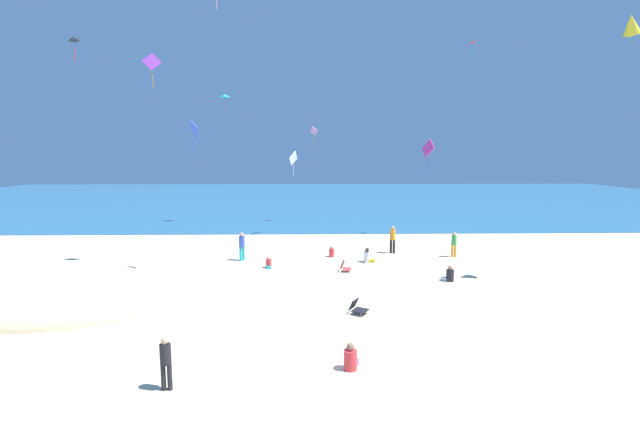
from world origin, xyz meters
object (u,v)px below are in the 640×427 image
(person_2, at_px, (242,244))
(person_3, at_px, (368,257))
(person_0, at_px, (269,263))
(person_5, at_px, (332,253))
(person_8, at_px, (449,275))
(beach_chair_mid_beach, at_px, (345,267))
(kite_white, at_px, (293,159))
(person_7, at_px, (454,243))
(kite_purple, at_px, (152,62))
(kite_pink, at_px, (314,131))
(kite_blue, at_px, (194,129))
(person_6, at_px, (351,359))
(kite_yellow, at_px, (632,24))
(person_1, at_px, (166,360))
(person_4, at_px, (393,238))
(kite_black, at_px, (73,39))
(kite_magenta, at_px, (428,149))
(kite_red, at_px, (472,42))
(beach_chair_far_left, at_px, (357,307))
(kite_teal, at_px, (225,96))

(person_2, bearing_deg, person_3, 47.33)
(person_0, distance_m, person_2, 2.52)
(person_5, xyz_separation_m, person_8, (5.49, -5.30, 0.04))
(beach_chair_mid_beach, relative_size, kite_white, 0.32)
(person_7, bearing_deg, kite_purple, 105.94)
(kite_white, xyz_separation_m, kite_pink, (1.62, 6.41, 2.38))
(kite_white, height_order, kite_blue, kite_blue)
(person_6, relative_size, kite_yellow, 0.59)
(beach_chair_mid_beach, xyz_separation_m, person_1, (-5.62, -11.65, 0.56))
(person_0, height_order, kite_pink, kite_pink)
(person_4, bearing_deg, kite_pink, 39.03)
(person_6, distance_m, kite_purple, 18.86)
(kite_black, bearing_deg, person_2, 30.81)
(person_5, bearing_deg, person_6, -103.74)
(kite_magenta, relative_size, kite_red, 1.88)
(person_7, bearing_deg, person_4, 82.94)
(beach_chair_far_left, bearing_deg, kite_black, -168.66)
(person_8, relative_size, kite_white, 0.41)
(person_1, distance_m, kite_black, 16.32)
(kite_magenta, distance_m, kite_pink, 17.12)
(person_1, bearing_deg, beach_chair_far_left, 130.85)
(person_3, height_order, kite_blue, kite_blue)
(kite_blue, distance_m, kite_yellow, 19.64)
(kite_purple, height_order, kite_yellow, kite_yellow)
(person_0, distance_m, person_1, 12.69)
(person_8, bearing_deg, person_6, 93.97)
(person_0, distance_m, kite_blue, 8.71)
(person_3, distance_m, kite_red, 17.74)
(person_7, distance_m, kite_magenta, 6.43)
(person_4, xyz_separation_m, kite_yellow, (8.93, -7.19, 10.84))
(kite_pink, bearing_deg, person_6, -88.35)
(kite_purple, distance_m, kite_teal, 15.14)
(beach_chair_mid_beach, height_order, kite_black, kite_black)
(kite_white, xyz_separation_m, kite_black, (-9.59, -12.11, 5.53))
(beach_chair_far_left, relative_size, person_0, 1.31)
(person_2, relative_size, kite_teal, 1.24)
(person_2, height_order, kite_magenta, kite_magenta)
(person_6, height_order, kite_pink, kite_pink)
(beach_chair_mid_beach, height_order, kite_teal, kite_teal)
(beach_chair_mid_beach, height_order, kite_pink, kite_pink)
(person_1, xyz_separation_m, kite_blue, (-1.16, 8.14, 6.40))
(person_3, relative_size, kite_teal, 0.61)
(kite_teal, xyz_separation_m, kite_yellow, (21.57, -19.54, 0.53))
(person_7, relative_size, kite_pink, 1.09)
(person_5, xyz_separation_m, kite_yellow, (12.79, -6.27, 11.59))
(person_6, bearing_deg, kite_magenta, -1.63)
(person_1, bearing_deg, person_7, 136.70)
(person_4, xyz_separation_m, kite_black, (-16.04, -5.81, 10.44))
(person_8, xyz_separation_m, kite_purple, (-15.21, 3.46, 10.74))
(beach_chair_mid_beach, bearing_deg, person_2, 157.20)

